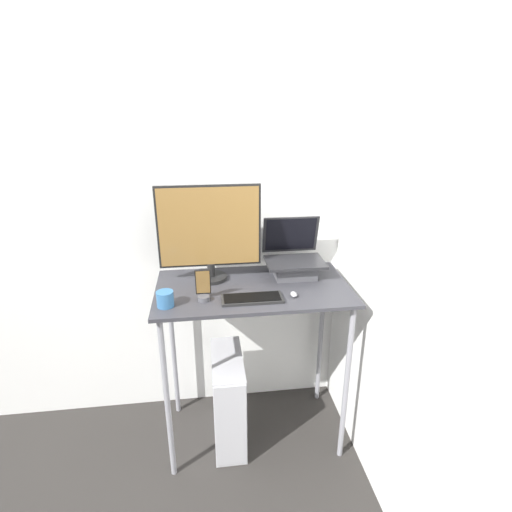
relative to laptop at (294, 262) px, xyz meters
name	(u,v)px	position (x,y,z in m)	size (l,w,h in m)	color
ground_plane	(260,470)	(-0.26, -0.43, -1.11)	(12.00, 12.00, 0.00)	#2D2B28
wall_back	(245,219)	(-0.26, 0.25, 0.19)	(6.00, 0.05, 2.60)	white
wall_side_right	(389,253)	(0.36, -0.43, 0.19)	(0.05, 6.00, 2.60)	white
desk	(253,307)	(-0.26, -0.13, -0.21)	(1.07, 0.59, 1.02)	#333338
laptop	(294,262)	(0.00, 0.00, 0.00)	(0.33, 0.29, 0.33)	#4C4C51
monitor	(210,233)	(-0.48, 0.01, 0.19)	(0.57, 0.18, 0.54)	black
keyboard	(252,298)	(-0.28, -0.29, -0.08)	(0.32, 0.13, 0.02)	black
mouse	(294,294)	(-0.06, -0.28, -0.07)	(0.03, 0.05, 0.02)	#99999E
cell_phone	(203,289)	(-0.53, -0.25, -0.03)	(0.08, 0.06, 0.17)	#4C4C51
computer_tower	(228,399)	(-0.41, -0.15, -0.82)	(0.18, 0.47, 0.58)	silver
mug	(165,299)	(-0.72, -0.30, -0.04)	(0.09, 0.09, 0.08)	#336699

